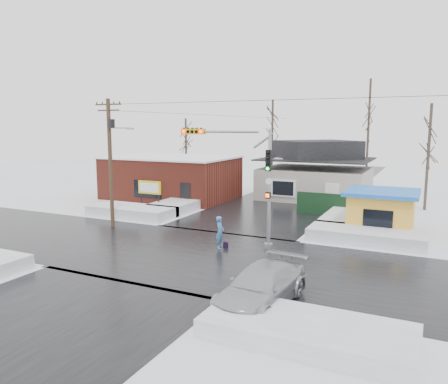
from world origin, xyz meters
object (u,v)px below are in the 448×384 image
at_px(utility_pole, 111,155).
at_px(marquee_sign, 150,188).
at_px(kiosk, 381,211).
at_px(car, 262,287).
at_px(pedestrian, 220,233).
at_px(traffic_signal, 244,171).

relative_size(utility_pole, marquee_sign, 3.53).
distance_m(utility_pole, marquee_sign, 6.87).
height_order(marquee_sign, kiosk, kiosk).
height_order(kiosk, car, kiosk).
bearing_deg(pedestrian, utility_pole, 68.30).
distance_m(marquee_sign, car, 21.26).
height_order(traffic_signal, kiosk, traffic_signal).
relative_size(kiosk, pedestrian, 2.40).
bearing_deg(utility_pole, kiosk, 20.44).
xyz_separation_m(marquee_sign, kiosk, (18.50, 0.50, -0.46)).
relative_size(marquee_sign, kiosk, 0.55).
bearing_deg(utility_pole, marquee_sign, 100.13).
bearing_deg(marquee_sign, kiosk, 1.55).
bearing_deg(kiosk, utility_pole, -159.56).
distance_m(traffic_signal, marquee_sign, 13.42).
xyz_separation_m(traffic_signal, marquee_sign, (-11.43, 6.53, -2.62)).
bearing_deg(kiosk, marquee_sign, -178.45).
relative_size(traffic_signal, pedestrian, 3.66).
distance_m(kiosk, car, 15.21).
bearing_deg(traffic_signal, pedestrian, -129.73).
relative_size(traffic_signal, marquee_sign, 2.75).
distance_m(traffic_signal, utility_pole, 10.39).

